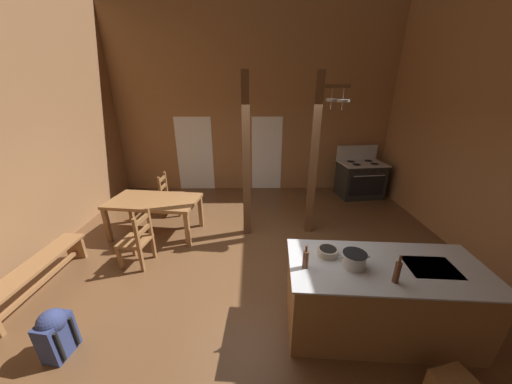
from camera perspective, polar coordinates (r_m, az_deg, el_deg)
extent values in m
cube|color=brown|center=(4.50, -0.26, -16.83)|extent=(8.16, 8.23, 0.10)
cube|color=#93663F|center=(7.31, -0.54, 18.56)|extent=(8.16, 0.14, 4.69)
cube|color=white|center=(7.61, -13.20, 8.04)|extent=(1.00, 0.01, 2.05)
cube|color=white|center=(7.44, 2.36, 8.30)|extent=(0.84, 0.01, 2.05)
cube|color=olive|center=(3.61, 25.44, -20.33)|extent=(2.16, 1.05, 0.91)
cube|color=#B7BABF|center=(3.34, 26.76, -14.28)|extent=(2.23, 1.12, 0.02)
cube|color=black|center=(3.54, 34.01, -13.47)|extent=(0.55, 0.44, 0.00)
cube|color=black|center=(4.17, 22.33, -20.69)|extent=(1.99, 0.19, 0.10)
cube|color=black|center=(7.58, 21.78, 2.45)|extent=(1.18, 0.88, 0.90)
cube|color=black|center=(7.27, 23.13, 1.22)|extent=(0.93, 0.11, 0.52)
cylinder|color=#B7BABF|center=(7.17, 23.56, 3.24)|extent=(0.82, 0.12, 0.02)
cube|color=#B7BABF|center=(7.45, 22.27, 5.82)|extent=(1.22, 0.92, 0.03)
cube|color=#B7BABF|center=(7.71, 21.23, 8.04)|extent=(1.14, 0.17, 0.40)
cylinder|color=black|center=(7.44, 24.52, 5.63)|extent=(0.22, 0.22, 0.01)
cylinder|color=black|center=(7.20, 21.13, 5.64)|extent=(0.22, 0.22, 0.01)
cylinder|color=black|center=(7.69, 23.38, 6.28)|extent=(0.22, 0.22, 0.01)
cylinder|color=black|center=(7.46, 20.08, 6.30)|extent=(0.22, 0.22, 0.01)
cylinder|color=black|center=(7.32, 25.90, 4.20)|extent=(0.05, 0.03, 0.04)
cylinder|color=black|center=(7.20, 24.42, 4.19)|extent=(0.05, 0.03, 0.04)
cylinder|color=black|center=(7.09, 22.90, 4.17)|extent=(0.05, 0.03, 0.04)
cylinder|color=black|center=(6.98, 21.32, 4.15)|extent=(0.05, 0.03, 0.04)
cube|color=brown|center=(5.03, 12.52, 7.04)|extent=(0.16, 0.16, 3.04)
cube|color=brown|center=(4.90, 16.46, 21.32)|extent=(0.57, 0.15, 0.06)
cylinder|color=#B7BABF|center=(4.90, 16.34, 20.14)|extent=(0.01, 0.01, 0.20)
cylinder|color=#B7BABF|center=(4.90, 16.18, 18.73)|extent=(0.21, 0.21, 0.04)
cylinder|color=#B7BABF|center=(4.91, 16.08, 17.81)|extent=(0.02, 0.02, 0.14)
cylinder|color=#B7BABF|center=(4.93, 18.63, 19.87)|extent=(0.01, 0.01, 0.21)
cylinder|color=#B7BABF|center=(4.94, 18.45, 18.43)|extent=(0.26, 0.26, 0.04)
cylinder|color=#B7BABF|center=(4.94, 18.33, 17.51)|extent=(0.02, 0.02, 0.14)
cube|color=brown|center=(4.84, -2.13, 6.97)|extent=(0.14, 0.14, 3.04)
cube|color=brown|center=(3.44, 37.59, -29.96)|extent=(0.41, 0.35, 0.04)
cube|color=olive|center=(5.46, -21.47, -1.84)|extent=(1.80, 1.11, 0.06)
cube|color=olive|center=(6.30, -25.80, -3.11)|extent=(0.09, 0.09, 0.68)
cube|color=olive|center=(5.63, -12.00, -4.16)|extent=(0.09, 0.09, 0.68)
cube|color=olive|center=(5.73, -29.77, -6.30)|extent=(0.09, 0.09, 0.68)
cube|color=olive|center=(4.98, -14.76, -8.03)|extent=(0.09, 0.09, 0.68)
cube|color=brown|center=(4.77, -24.98, -9.70)|extent=(0.50, 0.50, 0.04)
cube|color=brown|center=(4.86, -27.67, -12.76)|extent=(0.06, 0.06, 0.41)
cube|color=brown|center=(5.11, -25.29, -10.52)|extent=(0.06, 0.06, 0.41)
cube|color=brown|center=(4.52, -24.26, -10.73)|extent=(0.06, 0.06, 0.95)
cube|color=brown|center=(4.79, -21.94, -8.42)|extent=(0.06, 0.06, 0.95)
cube|color=brown|center=(4.48, -23.75, -5.53)|extent=(0.09, 0.38, 0.07)
cube|color=brown|center=(4.57, -23.39, -7.66)|extent=(0.09, 0.38, 0.07)
cube|color=brown|center=(6.36, -17.83, -0.78)|extent=(0.45, 0.45, 0.04)
cube|color=brown|center=(6.56, -15.54, -1.98)|extent=(0.05, 0.05, 0.41)
cube|color=brown|center=(6.23, -16.47, -3.38)|extent=(0.05, 0.05, 0.41)
cube|color=brown|center=(6.58, -18.95, 0.23)|extent=(0.05, 0.05, 0.95)
cube|color=brown|center=(6.25, -20.06, -1.05)|extent=(0.05, 0.05, 0.95)
cube|color=brown|center=(6.29, -19.90, 2.69)|extent=(0.05, 0.38, 0.07)
cube|color=brown|center=(6.35, -19.68, 1.07)|extent=(0.05, 0.38, 0.07)
cube|color=olive|center=(4.96, -40.42, -12.12)|extent=(0.43, 1.69, 0.04)
cube|color=olive|center=(5.56, -34.76, -9.91)|extent=(0.31, 0.07, 0.40)
cube|color=olive|center=(5.11, -39.59, -14.98)|extent=(0.12, 1.48, 0.06)
cube|color=navy|center=(3.90, -37.40, -23.90)|extent=(0.27, 0.35, 0.48)
cube|color=navy|center=(4.03, -38.57, -24.02)|extent=(0.09, 0.23, 0.17)
cylinder|color=black|center=(3.78, -37.01, -25.41)|extent=(0.05, 0.05, 0.38)
cylinder|color=black|center=(3.86, -34.93, -23.66)|extent=(0.05, 0.05, 0.38)
sphere|color=navy|center=(3.76, -38.21, -21.45)|extent=(0.31, 0.31, 0.27)
cylinder|color=#B7BABF|center=(3.13, 20.65, -13.73)|extent=(0.25, 0.25, 0.16)
cylinder|color=black|center=(3.08, 20.86, -12.46)|extent=(0.26, 0.26, 0.01)
cylinder|color=#B7BABF|center=(3.06, 18.26, -13.34)|extent=(0.05, 0.02, 0.02)
cylinder|color=#B7BABF|center=(3.16, 23.16, -12.90)|extent=(0.05, 0.02, 0.02)
cylinder|color=#B2A893|center=(3.24, 15.41, -12.48)|extent=(0.24, 0.24, 0.08)
cylinder|color=black|center=(3.22, 15.49, -11.85)|extent=(0.20, 0.20, 0.00)
cylinder|color=#56331E|center=(3.06, 28.46, -15.23)|extent=(0.06, 0.06, 0.23)
cylinder|color=#56331E|center=(2.98, 29.01, -12.81)|extent=(0.02, 0.02, 0.08)
cylinder|color=#56331E|center=(2.96, 10.79, -14.29)|extent=(0.07, 0.07, 0.20)
cylinder|color=#56331E|center=(2.88, 10.98, -12.06)|extent=(0.03, 0.03, 0.07)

